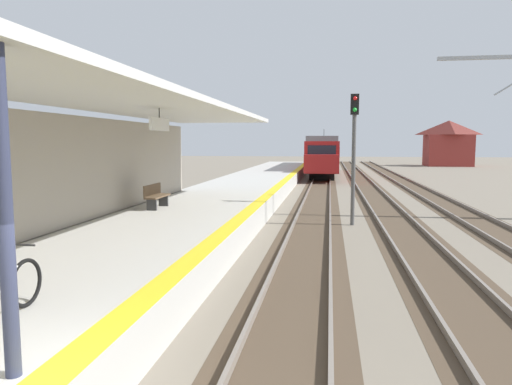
% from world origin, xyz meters
% --- Properties ---
extents(station_platform, '(5.00, 80.00, 0.91)m').
position_xyz_m(station_platform, '(-2.50, 16.00, 0.45)').
color(station_platform, '#B7B5AD').
rests_on(station_platform, ground).
extents(station_building_with_canopy, '(4.85, 24.00, 4.43)m').
position_xyz_m(station_building_with_canopy, '(-4.30, 7.11, 2.66)').
color(station_building_with_canopy, '#4C4C4C').
rests_on(station_building_with_canopy, ground).
extents(track_pair_nearest_platform, '(2.34, 120.00, 0.16)m').
position_xyz_m(track_pair_nearest_platform, '(1.90, 20.00, 0.05)').
color(track_pair_nearest_platform, '#4C3D2D').
rests_on(track_pair_nearest_platform, ground).
extents(track_pair_middle, '(2.34, 120.00, 0.16)m').
position_xyz_m(track_pair_middle, '(5.30, 20.00, 0.05)').
color(track_pair_middle, '#4C3D2D').
rests_on(track_pair_middle, ground).
extents(track_pair_far_side, '(2.34, 120.00, 0.16)m').
position_xyz_m(track_pair_far_side, '(8.70, 20.00, 0.05)').
color(track_pair_far_side, '#4C3D2D').
rests_on(track_pair_far_side, ground).
extents(approaching_train, '(2.93, 19.60, 4.76)m').
position_xyz_m(approaching_train, '(1.90, 44.29, 2.18)').
color(approaching_train, maroon).
rests_on(approaching_train, ground).
extents(bicycle_beside_commuter, '(0.48, 1.82, 1.04)m').
position_xyz_m(bicycle_beside_commuter, '(-1.82, 1.88, 1.29)').
color(bicycle_beside_commuter, black).
rests_on(bicycle_beside_commuter, station_platform).
extents(rail_signal_post, '(0.32, 0.34, 5.20)m').
position_xyz_m(rail_signal_post, '(3.49, 15.43, 3.19)').
color(rail_signal_post, '#4C4C4C').
rests_on(rail_signal_post, ground).
extents(platform_bench, '(0.45, 1.60, 0.88)m').
position_xyz_m(platform_bench, '(-3.75, 12.76, 1.37)').
color(platform_bench, brown).
rests_on(platform_bench, station_platform).
extents(distant_trackside_house, '(6.60, 5.28, 6.40)m').
position_xyz_m(distant_trackside_house, '(19.08, 66.64, 3.34)').
color(distant_trackside_house, maroon).
rests_on(distant_trackside_house, ground).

